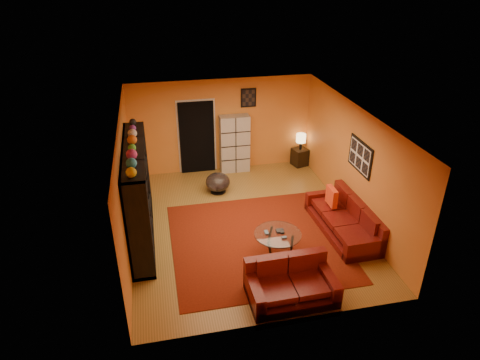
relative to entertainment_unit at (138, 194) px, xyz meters
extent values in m
plane|color=brown|center=(2.27, 0.00, -1.05)|extent=(6.00, 6.00, 0.00)
plane|color=white|center=(2.27, 0.00, 1.55)|extent=(6.00, 6.00, 0.00)
plane|color=orange|center=(2.27, 3.00, 0.25)|extent=(6.00, 0.00, 6.00)
plane|color=orange|center=(2.27, -3.00, 0.25)|extent=(6.00, 0.00, 6.00)
plane|color=orange|center=(-0.23, 0.00, 0.25)|extent=(0.00, 6.00, 6.00)
plane|color=orange|center=(4.78, 0.00, 0.25)|extent=(0.00, 6.00, 6.00)
cube|color=#561509|center=(2.38, -0.70, -1.04)|extent=(3.60, 3.60, 0.01)
cube|color=black|center=(1.57, 2.96, -0.03)|extent=(0.95, 0.10, 2.04)
cube|color=black|center=(4.75, -0.30, 0.55)|extent=(0.03, 1.00, 0.70)
cube|color=black|center=(3.02, 2.98, 1.00)|extent=(0.42, 0.03, 0.52)
cube|color=black|center=(0.00, 0.00, 0.00)|extent=(0.45, 3.00, 2.10)
imported|color=black|center=(0.05, 0.05, -0.08)|extent=(0.86, 0.11, 0.50)
cube|color=#530C0B|center=(4.32, -0.73, -0.89)|extent=(0.98, 2.24, 0.32)
cube|color=#530C0B|center=(4.69, -0.71, -0.62)|extent=(0.25, 2.22, 0.85)
cube|color=#530C0B|center=(4.36, -1.74, -0.74)|extent=(0.91, 0.21, 0.62)
cube|color=#530C0B|center=(4.29, 0.29, -0.74)|extent=(0.91, 0.21, 0.62)
cube|color=#530C0B|center=(4.31, -1.34, -0.58)|extent=(0.70, 0.62, 0.12)
cube|color=#530C0B|center=(4.29, -0.73, -0.58)|extent=(0.70, 0.62, 0.12)
cube|color=#530C0B|center=(4.26, -0.11, -0.58)|extent=(0.70, 0.62, 0.12)
cube|color=#530C0B|center=(2.56, -2.50, -0.89)|extent=(1.55, 0.95, 0.32)
cube|color=#530C0B|center=(2.55, -2.13, -0.62)|extent=(1.54, 0.21, 0.85)
cube|color=#530C0B|center=(3.23, -2.49, -0.74)|extent=(0.20, 0.92, 0.62)
cube|color=#530C0B|center=(1.88, -2.51, -0.74)|extent=(0.20, 0.92, 0.62)
cube|color=#530C0B|center=(2.85, -2.54, -0.58)|extent=(0.58, 0.71, 0.12)
cube|color=#530C0B|center=(2.26, -2.54, -0.58)|extent=(0.58, 0.71, 0.12)
cube|color=#FB401B|center=(4.22, -0.24, -0.42)|extent=(0.12, 0.42, 0.42)
cylinder|color=silver|center=(2.68, -1.20, -0.57)|extent=(0.96, 0.96, 0.02)
cylinder|color=black|center=(2.97, -1.27, -0.81)|extent=(0.05, 0.05, 0.46)
cylinder|color=black|center=(2.60, -0.91, -0.81)|extent=(0.05, 0.05, 0.46)
cylinder|color=black|center=(2.47, -1.41, -0.81)|extent=(0.05, 0.05, 0.46)
cube|color=#B3AFA5|center=(2.60, 2.80, -0.24)|extent=(0.82, 0.37, 1.63)
cylinder|color=black|center=(1.92, 1.63, -1.03)|extent=(0.44, 0.44, 0.03)
cylinder|color=black|center=(1.92, 1.63, -0.95)|extent=(0.06, 0.06, 0.15)
ellipsoid|color=#403939|center=(1.92, 1.63, -0.76)|extent=(0.63, 0.63, 0.47)
cube|color=black|center=(4.53, 2.75, -0.80)|extent=(0.49, 0.49, 0.50)
cylinder|color=black|center=(4.53, 2.75, -0.44)|extent=(0.08, 0.08, 0.22)
cylinder|color=#EFC683|center=(4.53, 2.75, -0.21)|extent=(0.28, 0.28, 0.24)
camera|label=1|loc=(0.46, -8.00, 4.37)|focal=32.00mm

